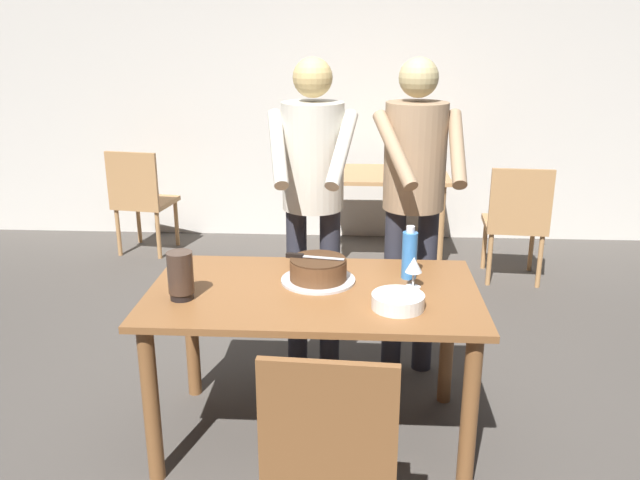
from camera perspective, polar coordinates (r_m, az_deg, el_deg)
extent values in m
plane|color=#4C4742|center=(3.27, -0.53, -16.59)|extent=(14.00, 14.00, 0.00)
cube|color=silver|center=(5.93, 1.51, 13.13)|extent=(10.00, 0.12, 2.70)
cube|color=brown|center=(2.92, -0.57, -4.62)|extent=(1.46, 0.84, 0.03)
cylinder|color=brown|center=(2.90, -14.47, -13.71)|extent=(0.07, 0.07, 0.72)
cylinder|color=brown|center=(2.82, 12.87, -14.61)|extent=(0.07, 0.07, 0.72)
cylinder|color=brown|center=(3.48, -11.11, -7.79)|extent=(0.07, 0.07, 0.72)
cylinder|color=brown|center=(3.42, 11.02, -8.34)|extent=(0.07, 0.07, 0.72)
cylinder|color=silver|center=(3.00, -0.16, -3.50)|extent=(0.34, 0.34, 0.01)
cylinder|color=brown|center=(2.98, -0.16, -2.59)|extent=(0.26, 0.26, 0.09)
cylinder|color=#432A18|center=(2.97, -0.16, -1.70)|extent=(0.25, 0.25, 0.01)
cube|color=silver|center=(2.96, 0.21, -1.55)|extent=(0.20, 0.05, 0.00)
cube|color=black|center=(2.99, -2.22, -1.36)|extent=(0.08, 0.04, 0.02)
cylinder|color=white|center=(2.75, 6.78, -5.78)|extent=(0.22, 0.22, 0.01)
cylinder|color=white|center=(2.74, 6.78, -5.59)|extent=(0.22, 0.22, 0.01)
cylinder|color=white|center=(2.74, 6.79, -5.40)|extent=(0.22, 0.22, 0.01)
cylinder|color=white|center=(2.73, 6.80, -5.21)|extent=(0.22, 0.22, 0.01)
cylinder|color=white|center=(2.73, 6.81, -5.02)|extent=(0.22, 0.22, 0.01)
cylinder|color=white|center=(2.73, 6.81, -4.82)|extent=(0.22, 0.22, 0.01)
cylinder|color=silver|center=(2.96, 8.07, -4.06)|extent=(0.07, 0.07, 0.00)
cylinder|color=silver|center=(2.95, 8.10, -3.40)|extent=(0.01, 0.01, 0.07)
cone|color=silver|center=(2.93, 8.16, -2.12)|extent=(0.08, 0.08, 0.07)
cylinder|color=#387AC6|center=(3.04, 7.78, -1.33)|extent=(0.07, 0.07, 0.22)
cylinder|color=silver|center=(3.00, 7.88, 0.92)|extent=(0.04, 0.04, 0.03)
cylinder|color=black|center=(2.87, -11.91, -4.73)|extent=(0.10, 0.10, 0.03)
cylinder|color=#3F2D23|center=(2.84, -12.05, -2.77)|extent=(0.11, 0.11, 0.18)
cylinder|color=#2D2D38|center=(3.60, 0.85, -4.53)|extent=(0.11, 0.11, 0.95)
cylinder|color=#2D2D38|center=(3.62, -2.01, -4.45)|extent=(0.11, 0.11, 0.95)
cylinder|color=beige|center=(3.39, -0.62, 7.29)|extent=(0.32, 0.32, 0.55)
sphere|color=tan|center=(3.34, -0.65, 13.95)|extent=(0.20, 0.20, 0.20)
cylinder|color=beige|center=(3.19, 1.92, 7.91)|extent=(0.16, 0.42, 0.34)
cylinder|color=beige|center=(3.22, -3.69, 7.96)|extent=(0.15, 0.42, 0.34)
cylinder|color=#2D2D38|center=(3.67, 9.11, -4.36)|extent=(0.11, 0.11, 0.95)
cylinder|color=#2D2D38|center=(3.62, 6.37, -4.53)|extent=(0.11, 0.11, 0.95)
cylinder|color=#997A5B|center=(3.43, 8.28, 7.21)|extent=(0.32, 0.32, 0.55)
sphere|color=tan|center=(3.38, 8.59, 13.80)|extent=(0.20, 0.20, 0.20)
cylinder|color=#997A5B|center=(3.29, 11.83, 7.85)|extent=(0.08, 0.42, 0.34)
cylinder|color=#997A5B|center=(3.20, 6.51, 7.83)|extent=(0.23, 0.41, 0.34)
cube|color=brown|center=(2.43, 1.17, -18.00)|extent=(0.47, 0.47, 0.04)
cylinder|color=brown|center=(2.73, -2.50, -19.31)|extent=(0.04, 0.04, 0.41)
cylinder|color=brown|center=(2.70, 5.62, -19.79)|extent=(0.04, 0.04, 0.41)
cube|color=brown|center=(2.12, 0.66, -15.89)|extent=(0.44, 0.06, 0.45)
cube|color=tan|center=(5.33, 5.68, 5.69)|extent=(1.00, 0.70, 0.03)
cylinder|color=tan|center=(5.16, 0.95, 1.10)|extent=(0.07, 0.07, 0.71)
cylinder|color=tan|center=(5.19, 10.36, 0.93)|extent=(0.07, 0.07, 0.71)
cylinder|color=tan|center=(5.68, 1.17, 2.71)|extent=(0.07, 0.07, 0.71)
cylinder|color=tan|center=(5.72, 9.72, 2.55)|extent=(0.07, 0.07, 0.71)
cube|color=tan|center=(5.19, 16.50, 1.31)|extent=(0.47, 0.47, 0.04)
cylinder|color=tan|center=(5.40, 14.12, -0.34)|extent=(0.04, 0.04, 0.41)
cylinder|color=tan|center=(5.46, 17.91, -0.49)|extent=(0.04, 0.04, 0.41)
cylinder|color=tan|center=(5.06, 14.53, -1.63)|extent=(0.04, 0.04, 0.41)
cylinder|color=tan|center=(5.12, 18.57, -1.78)|extent=(0.04, 0.04, 0.41)
cube|color=tan|center=(4.93, 17.08, 3.36)|extent=(0.44, 0.06, 0.45)
cube|color=tan|center=(5.80, -14.90, 3.18)|extent=(0.50, 0.50, 0.04)
cylinder|color=tan|center=(6.10, -15.49, 1.65)|extent=(0.04, 0.04, 0.41)
cylinder|color=tan|center=(5.94, -12.37, 1.46)|extent=(0.04, 0.04, 0.41)
cylinder|color=tan|center=(5.79, -17.13, 0.64)|extent=(0.04, 0.04, 0.41)
cylinder|color=tan|center=(5.63, -13.88, 0.42)|extent=(0.04, 0.04, 0.41)
cube|color=tan|center=(5.57, -16.04, 5.08)|extent=(0.44, 0.10, 0.45)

